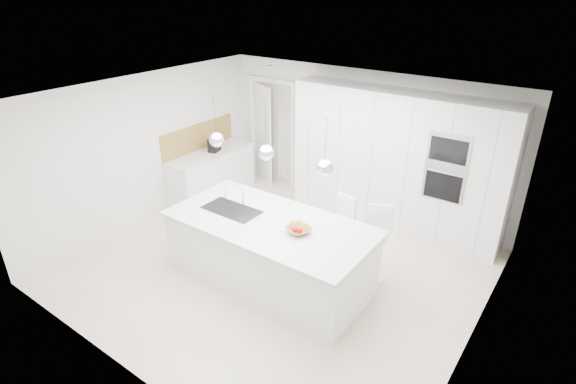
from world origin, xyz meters
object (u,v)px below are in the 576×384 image
Objects in this scene: island_base at (268,253)px; fruit_bowl at (298,230)px; bar_stool_left at (340,233)px; bar_stool_right at (373,246)px; espresso_machine at (214,145)px.

fruit_bowl is at bearing 3.52° from island_base.
fruit_bowl is 0.93m from bar_stool_left.
fruit_bowl is 1.13m from bar_stool_right.
bar_stool_left is at bearing 155.57° from bar_stool_right.
fruit_bowl reaches higher than island_base.
fruit_bowl is 3.39m from espresso_machine.
island_base is at bearing -115.53° from bar_stool_left.
espresso_machine reaches higher than fruit_bowl.
bar_stool_right is (1.18, 0.82, 0.13)m from island_base.
bar_stool_left is at bearing 53.85° from island_base.
bar_stool_right is at bearing 34.94° from island_base.
espresso_machine is 0.24× the size of bar_stool_left.
espresso_machine is (-3.01, 1.57, 0.09)m from fruit_bowl.
bar_stool_left is (0.15, 0.83, -0.40)m from fruit_bowl.
espresso_machine reaches higher than bar_stool_left.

